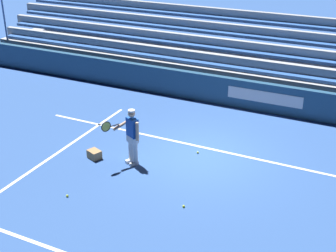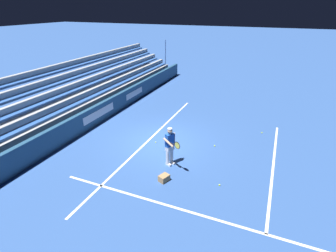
# 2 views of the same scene
# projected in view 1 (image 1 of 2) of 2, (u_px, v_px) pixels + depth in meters

# --- Properties ---
(ground_plane) EXTENTS (160.00, 160.00, 0.00)m
(ground_plane) POSITION_uv_depth(u_px,v_px,m) (203.00, 155.00, 14.35)
(ground_plane) COLOR #2D5193
(court_baseline_white) EXTENTS (12.00, 0.10, 0.01)m
(court_baseline_white) POSITION_uv_depth(u_px,v_px,m) (209.00, 148.00, 14.76)
(court_baseline_white) COLOR white
(court_baseline_white) RESTS_ON ground
(court_sideline_white) EXTENTS (0.10, 12.00, 0.01)m
(court_sideline_white) POSITION_uv_depth(u_px,v_px,m) (7.00, 187.00, 12.72)
(court_sideline_white) COLOR white
(court_sideline_white) RESTS_ON ground
(back_wall_sponsor_board) EXTENTS (26.66, 0.25, 1.10)m
(back_wall_sponsor_board) POSITION_uv_depth(u_px,v_px,m) (245.00, 94.00, 17.55)
(back_wall_sponsor_board) COLOR navy
(back_wall_sponsor_board) RESTS_ON ground
(bleacher_stand) EXTENTS (25.33, 3.20, 3.40)m
(bleacher_stand) POSITION_uv_depth(u_px,v_px,m) (262.00, 72.00, 19.28)
(bleacher_stand) COLOR #9EA3A8
(bleacher_stand) RESTS_ON ground
(tennis_player) EXTENTS (0.88, 0.90, 1.71)m
(tennis_player) POSITION_uv_depth(u_px,v_px,m) (132.00, 136.00, 13.54)
(tennis_player) COLOR silver
(tennis_player) RESTS_ON ground
(ball_box_cardboard) EXTENTS (0.48, 0.42, 0.26)m
(ball_box_cardboard) POSITION_uv_depth(u_px,v_px,m) (94.00, 154.00, 14.14)
(ball_box_cardboard) COLOR #A87F51
(ball_box_cardboard) RESTS_ON ground
(tennis_ball_near_player) EXTENTS (0.07, 0.07, 0.07)m
(tennis_ball_near_player) POSITION_uv_depth(u_px,v_px,m) (198.00, 152.00, 14.45)
(tennis_ball_near_player) COLOR #CCE533
(tennis_ball_near_player) RESTS_ON ground
(tennis_ball_by_box) EXTENTS (0.07, 0.07, 0.07)m
(tennis_ball_by_box) POSITION_uv_depth(u_px,v_px,m) (184.00, 206.00, 11.84)
(tennis_ball_by_box) COLOR #CCE533
(tennis_ball_by_box) RESTS_ON ground
(tennis_ball_toward_net) EXTENTS (0.07, 0.07, 0.07)m
(tennis_ball_toward_net) POSITION_uv_depth(u_px,v_px,m) (67.00, 196.00, 12.27)
(tennis_ball_toward_net) COLOR #CCE533
(tennis_ball_toward_net) RESTS_ON ground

